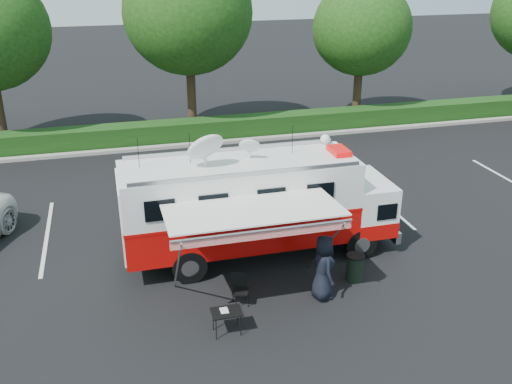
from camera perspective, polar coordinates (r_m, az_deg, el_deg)
ground_plane at (r=17.82m, az=0.42°, el=-6.24°), size 120.00×120.00×0.00m
back_border at (r=28.61m, az=-4.36°, el=15.60°), size 60.00×6.14×8.87m
stall_lines at (r=20.31m, az=-3.19°, el=-2.37°), size 24.12×5.50×0.01m
command_truck at (r=17.03m, az=0.20°, el=-1.28°), size 8.27×2.28×3.97m
awning at (r=14.43m, az=-0.18°, el=-2.29°), size 4.51×2.35×2.73m
person at (r=15.92m, az=6.58°, el=-10.37°), size 0.62×0.92×1.85m
folding_table at (r=14.20m, az=-2.96°, el=-11.98°), size 0.75×0.53×0.64m
folding_chair at (r=15.32m, az=-1.66°, el=-9.36°), size 0.53×0.56×0.88m
trash_bin at (r=16.59m, az=9.86°, el=-7.44°), size 0.53×0.53×0.79m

